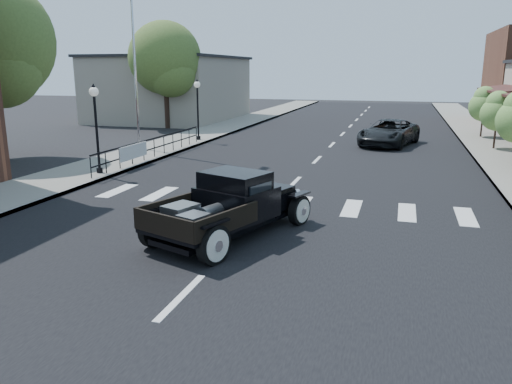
# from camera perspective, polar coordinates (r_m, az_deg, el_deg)

# --- Properties ---
(ground) EXTENTS (120.00, 120.00, 0.00)m
(ground) POSITION_cam_1_polar(r_m,az_deg,el_deg) (12.04, -2.56, -6.03)
(ground) COLOR black
(ground) RESTS_ON ground
(road) EXTENTS (14.00, 80.00, 0.02)m
(road) POSITION_cam_1_polar(r_m,az_deg,el_deg) (26.29, 8.07, 4.74)
(road) COLOR black
(road) RESTS_ON ground
(road_markings) EXTENTS (12.00, 60.00, 0.06)m
(road_markings) POSITION_cam_1_polar(r_m,az_deg,el_deg) (21.43, 6.10, 2.73)
(road_markings) COLOR silver
(road_markings) RESTS_ON ground
(sidewalk_left) EXTENTS (3.00, 80.00, 0.15)m
(sidewalk_left) POSITION_cam_1_polar(r_m,az_deg,el_deg) (28.74, -9.01, 5.60)
(sidewalk_left) COLOR gray
(sidewalk_left) RESTS_ON ground
(sidewalk_right) EXTENTS (3.00, 80.00, 0.15)m
(sidewalk_right) POSITION_cam_1_polar(r_m,az_deg,el_deg) (26.46, 26.63, 3.61)
(sidewalk_right) COLOR gray
(sidewalk_right) RESTS_ON ground
(low_building_left) EXTENTS (10.00, 12.00, 5.00)m
(low_building_left) POSITION_cam_1_polar(r_m,az_deg,el_deg) (43.02, -9.65, 11.48)
(low_building_left) COLOR gray
(low_building_left) RESTS_ON ground
(railing) EXTENTS (0.08, 10.00, 1.00)m
(railing) POSITION_cam_1_polar(r_m,az_deg,el_deg) (23.70, -11.57, 5.18)
(railing) COLOR black
(railing) RESTS_ON sidewalk_left
(banner) EXTENTS (0.04, 2.20, 0.60)m
(banner) POSITION_cam_1_polar(r_m,az_deg,el_deg) (21.96, -13.77, 3.87)
(banner) COLOR silver
(banner) RESTS_ON sidewalk_left
(lamp_post_b) EXTENTS (0.36, 0.36, 3.43)m
(lamp_post_b) POSITION_cam_1_polar(r_m,az_deg,el_deg) (20.29, -17.76, 6.86)
(lamp_post_b) COLOR black
(lamp_post_b) RESTS_ON sidewalk_left
(lamp_post_c) EXTENTS (0.36, 0.36, 3.43)m
(lamp_post_c) POSITION_cam_1_polar(r_m,az_deg,el_deg) (29.09, -6.67, 9.32)
(lamp_post_c) COLOR black
(lamp_post_c) RESTS_ON sidewalk_left
(flagpole) EXTENTS (0.12, 0.12, 13.06)m
(flagpole) POSITION_cam_1_polar(r_m,az_deg,el_deg) (26.25, -13.98, 19.08)
(flagpole) COLOR silver
(flagpole) RESTS_ON sidewalk_left
(big_tree_far) EXTENTS (5.06, 5.06, 7.43)m
(big_tree_far) POSITION_cam_1_polar(r_m,az_deg,el_deg) (36.50, -10.29, 12.99)
(big_tree_far) COLOR #486029
(big_tree_far) RESTS_ON ground
(small_tree_d) EXTENTS (1.69, 1.69, 2.81)m
(small_tree_d) POSITION_cam_1_polar(r_m,az_deg,el_deg) (28.44, 25.79, 7.33)
(small_tree_d) COLOR #5C883E
(small_tree_d) RESTS_ON sidewalk_right
(small_tree_e) EXTENTS (1.73, 1.73, 2.89)m
(small_tree_e) POSITION_cam_1_polar(r_m,az_deg,el_deg) (33.17, 24.52, 8.26)
(small_tree_e) COLOR #5C883E
(small_tree_e) RESTS_ON sidewalk_right
(hotrod_pickup) EXTENTS (3.77, 5.27, 1.66)m
(hotrod_pickup) POSITION_cam_1_polar(r_m,az_deg,el_deg) (12.38, -3.01, -1.44)
(hotrod_pickup) COLOR black
(hotrod_pickup) RESTS_ON ground
(second_car) EXTENTS (3.57, 5.52, 1.41)m
(second_car) POSITION_cam_1_polar(r_m,az_deg,el_deg) (28.67, 14.95, 6.56)
(second_car) COLOR black
(second_car) RESTS_ON ground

